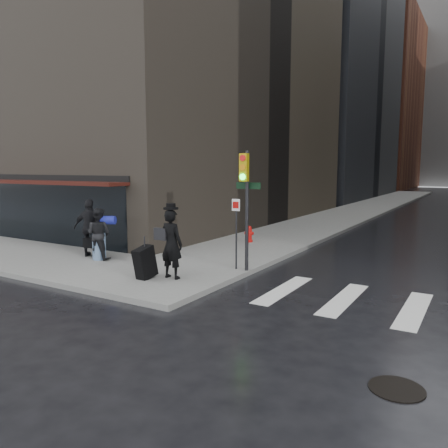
{
  "coord_description": "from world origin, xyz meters",
  "views": [
    {
      "loc": [
        7.93,
        -9.45,
        3.22
      ],
      "look_at": [
        0.3,
        3.24,
        1.3
      ],
      "focal_mm": 35.0,
      "sensor_mm": 36.0,
      "label": 1
    }
  ],
  "objects_px": {
    "man_overcoat": "(166,247)",
    "man_jeans": "(99,234)",
    "man_greycoat": "(90,228)",
    "fire_hydrant": "(249,235)",
    "traffic_light": "(245,194)"
  },
  "relations": [
    {
      "from": "traffic_light",
      "to": "fire_hydrant",
      "type": "relative_size",
      "value": 5.25
    },
    {
      "from": "man_overcoat",
      "to": "fire_hydrant",
      "type": "xyz_separation_m",
      "value": [
        -0.8,
        6.49,
        -0.59
      ]
    },
    {
      "from": "man_greycoat",
      "to": "man_overcoat",
      "type": "bearing_deg",
      "value": 139.55
    },
    {
      "from": "man_overcoat",
      "to": "fire_hydrant",
      "type": "bearing_deg",
      "value": -81.57
    },
    {
      "from": "man_overcoat",
      "to": "man_jeans",
      "type": "distance_m",
      "value": 3.61
    },
    {
      "from": "man_jeans",
      "to": "fire_hydrant",
      "type": "relative_size",
      "value": 2.56
    },
    {
      "from": "man_jeans",
      "to": "man_greycoat",
      "type": "relative_size",
      "value": 0.87
    },
    {
      "from": "man_greycoat",
      "to": "fire_hydrant",
      "type": "relative_size",
      "value": 2.94
    },
    {
      "from": "fire_hydrant",
      "to": "traffic_light",
      "type": "bearing_deg",
      "value": -63.85
    },
    {
      "from": "man_greycoat",
      "to": "man_jeans",
      "type": "bearing_deg",
      "value": 133.79
    },
    {
      "from": "man_overcoat",
      "to": "fire_hydrant",
      "type": "height_order",
      "value": "man_overcoat"
    },
    {
      "from": "man_jeans",
      "to": "man_greycoat",
      "type": "distance_m",
      "value": 0.71
    },
    {
      "from": "man_overcoat",
      "to": "man_greycoat",
      "type": "xyz_separation_m",
      "value": [
        -4.17,
        1.07,
        0.1
      ]
    },
    {
      "from": "man_greycoat",
      "to": "traffic_light",
      "type": "relative_size",
      "value": 0.56
    },
    {
      "from": "man_overcoat",
      "to": "traffic_light",
      "type": "distance_m",
      "value": 2.77
    }
  ]
}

